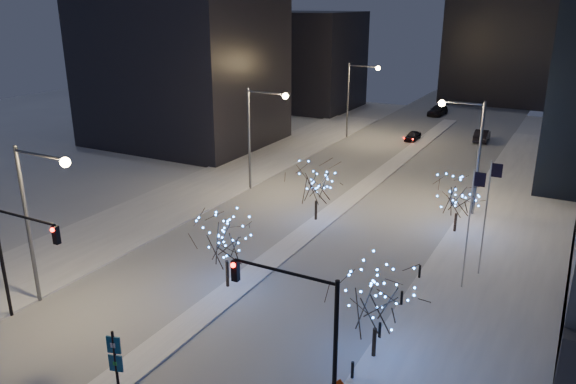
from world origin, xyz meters
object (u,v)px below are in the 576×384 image
Objects in this scene: street_lamp_w_mid at (258,126)px; car_far at (438,111)px; holiday_tree_plaza_far at (458,197)px; traffic_signal_east at (303,319)px; traffic_signal_west at (17,248)px; street_lamp_w_near at (36,206)px; car_mid at (482,135)px; street_lamp_east at (469,142)px; holiday_tree_median_near at (226,240)px; car_near at (413,136)px; street_lamp_w_far at (356,90)px; holiday_tree_plaza_near at (377,301)px; wayfinding_sign at (115,359)px; holiday_tree_median_far at (316,183)px.

street_lamp_w_mid is 47.21m from car_far.
traffic_signal_east is at bearing -93.68° from holiday_tree_plaza_far.
traffic_signal_east is (17.38, 1.00, 0.00)m from traffic_signal_west.
street_lamp_w_near reaches higher than car_mid.
street_lamp_east reaches higher than holiday_tree_plaza_far.
car_far is at bearing 99.28° from traffic_signal_east.
holiday_tree_plaza_far is at bearing 56.05° from holiday_tree_median_near.
street_lamp_east is at bearing 87.74° from traffic_signal_east.
street_lamp_east is 23.79m from holiday_tree_median_near.
traffic_signal_west is at bearing -96.23° from car_near.
street_lamp_w_far reaches higher than traffic_signal_east.
wayfinding_sign is at bearing -136.67° from holiday_tree_plaza_near.
holiday_tree_median_near is 19.70m from holiday_tree_plaza_far.
holiday_tree_plaza_far is (1.56, 24.25, -1.66)m from traffic_signal_east.
traffic_signal_west is 1.00× the size of traffic_signal_east.
car_near is 0.70× the size of car_far.
street_lamp_w_far is 2.67× the size of car_near.
street_lamp_w_mid is at bearing -104.14° from car_near.
car_mid is at bearing 94.15° from holiday_tree_plaza_near.
holiday_tree_median_far is (8.44, -4.74, -3.10)m from street_lamp_w_mid.
street_lamp_east is 1.81× the size of holiday_tree_median_far.
car_near is at bearing 115.37° from street_lamp_east.
wayfinding_sign is at bearing -82.48° from car_far.
street_lamp_w_mid is at bearing -90.00° from street_lamp_w_far.
holiday_tree_median_near is 13.35m from holiday_tree_median_far.
holiday_tree_median_far is 1.46× the size of wayfinding_sign.
street_lamp_east is at bearing 55.81° from street_lamp_w_near.
car_mid is 61.24m from wayfinding_sign.
holiday_tree_median_far is at bearing 90.00° from holiday_tree_median_near.
car_far is at bearing 92.13° from holiday_tree_median_near.
street_lamp_w_near is 30.49m from holiday_tree_plaza_far.
holiday_tree_median_near is (8.44, 6.91, -3.07)m from street_lamp_w_near.
street_lamp_w_mid is 1.98× the size of holiday_tree_median_near.
holiday_tree_plaza_near is at bearing -55.53° from holiday_tree_median_far.
holiday_tree_median_far is 0.98× the size of holiday_tree_plaza_near.
car_far is at bearing -60.00° from car_mid.
street_lamp_w_near is 2.70m from traffic_signal_west.
street_lamp_east is 29.14m from car_mid.
street_lamp_w_far is 1.00× the size of street_lamp_east.
street_lamp_w_mid is 1.87× the size of car_far.
street_lamp_east is 34.03m from wayfinding_sign.
car_near is (-10.44, 53.43, -4.12)m from traffic_signal_east.
street_lamp_east is (19.02, 28.00, -0.05)m from street_lamp_w_near.
car_near is 45.62m from holiday_tree_median_near.
holiday_tree_plaza_near is (0.42, -23.77, -3.06)m from street_lamp_east.
wayfinding_sign is (4.06, -76.05, 1.54)m from car_far.
holiday_tree_plaza_near is at bearing 91.63° from car_mid.
street_lamp_w_near is 11.33m from holiday_tree_median_near.
holiday_tree_median_near is 1.08× the size of holiday_tree_plaza_far.
street_lamp_w_near reaches higher than wayfinding_sign.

